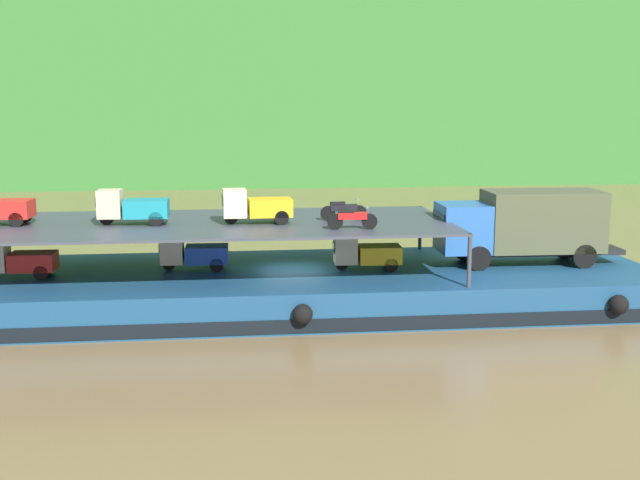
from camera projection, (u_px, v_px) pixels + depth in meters
The scene contains 11 objects.
ground_plane at pixel (293, 305), 32.48m from camera, with size 400.00×400.00×0.00m, color brown.
cargo_barge at pixel (293, 287), 32.33m from camera, with size 29.43×9.18×1.50m.
covered_lorry at pixel (524, 224), 32.98m from camera, with size 7.89×2.41×3.10m.
cargo_rack at pixel (197, 224), 31.46m from camera, with size 20.23×7.79×2.00m.
mini_truck_lower_stern at pixel (18, 260), 30.64m from camera, with size 2.76×1.24×1.38m.
mini_truck_lower_aft at pixel (193, 253), 32.10m from camera, with size 2.77×1.25×1.38m.
mini_truck_lower_mid at pixel (366, 253), 32.12m from camera, with size 2.78×1.27×1.38m.
mini_truck_upper_mid at pixel (132, 207), 30.89m from camera, with size 2.76×1.23×1.38m.
mini_truck_upper_fore at pixel (256, 206), 31.16m from camera, with size 2.79×1.29×1.38m.
motorcycle_upper_port at pixel (352, 218), 29.74m from camera, with size 1.90×0.55×0.87m.
motorcycle_upper_centre at pixel (343, 210), 32.03m from camera, with size 1.90×0.55×0.87m.
Camera 1 is at (-2.46, -31.44, 8.31)m, focal length 44.33 mm.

